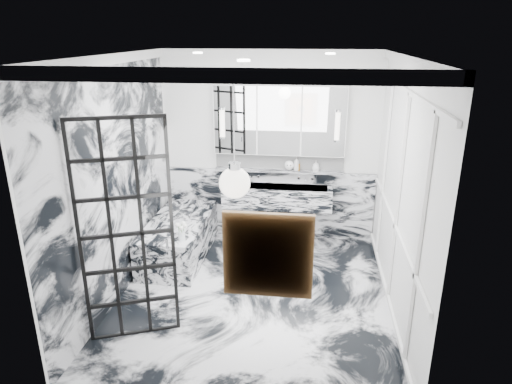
# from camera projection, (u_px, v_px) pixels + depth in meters

# --- Properties ---
(floor) EXTENTS (3.60, 3.60, 0.00)m
(floor) POSITION_uv_depth(u_px,v_px,m) (253.00, 295.00, 5.54)
(floor) COLOR silver
(floor) RESTS_ON ground
(ceiling) EXTENTS (3.60, 3.60, 0.00)m
(ceiling) POSITION_uv_depth(u_px,v_px,m) (253.00, 55.00, 4.61)
(ceiling) COLOR white
(ceiling) RESTS_ON wall_back
(wall_back) EXTENTS (3.60, 0.00, 3.60)m
(wall_back) POSITION_uv_depth(u_px,v_px,m) (269.00, 148.00, 6.76)
(wall_back) COLOR white
(wall_back) RESTS_ON floor
(wall_front) EXTENTS (3.60, 0.00, 3.60)m
(wall_front) POSITION_uv_depth(u_px,v_px,m) (221.00, 262.00, 3.39)
(wall_front) COLOR white
(wall_front) RESTS_ON floor
(wall_left) EXTENTS (0.00, 3.60, 3.60)m
(wall_left) POSITION_uv_depth(u_px,v_px,m) (116.00, 180.00, 5.27)
(wall_left) COLOR white
(wall_left) RESTS_ON floor
(wall_right) EXTENTS (0.00, 3.60, 3.60)m
(wall_right) POSITION_uv_depth(u_px,v_px,m) (401.00, 192.00, 4.88)
(wall_right) COLOR white
(wall_right) RESTS_ON floor
(marble_clad_back) EXTENTS (3.18, 0.05, 1.05)m
(marble_clad_back) POSITION_uv_depth(u_px,v_px,m) (269.00, 203.00, 7.03)
(marble_clad_back) COLOR silver
(marble_clad_back) RESTS_ON floor
(marble_clad_left) EXTENTS (0.02, 3.56, 2.68)m
(marble_clad_left) POSITION_uv_depth(u_px,v_px,m) (118.00, 185.00, 5.29)
(marble_clad_left) COLOR silver
(marble_clad_left) RESTS_ON floor
(panel_molding) EXTENTS (0.03, 3.40, 2.30)m
(panel_molding) POSITION_uv_depth(u_px,v_px,m) (398.00, 201.00, 4.92)
(panel_molding) COLOR white
(panel_molding) RESTS_ON floor
(soap_bottle_a) EXTENTS (0.08, 0.08, 0.21)m
(soap_bottle_a) POSITION_uv_depth(u_px,v_px,m) (296.00, 164.00, 6.69)
(soap_bottle_a) COLOR #8C5919
(soap_bottle_a) RESTS_ON ledge
(soap_bottle_b) EXTENTS (0.09, 0.09, 0.16)m
(soap_bottle_b) POSITION_uv_depth(u_px,v_px,m) (316.00, 166.00, 6.67)
(soap_bottle_b) COLOR #4C4C51
(soap_bottle_b) RESTS_ON ledge
(soap_bottle_c) EXTENTS (0.11, 0.11, 0.14)m
(soap_bottle_c) POSITION_uv_depth(u_px,v_px,m) (316.00, 166.00, 6.67)
(soap_bottle_c) COLOR silver
(soap_bottle_c) RESTS_ON ledge
(face_pot) EXTENTS (0.14, 0.14, 0.14)m
(face_pot) POSITION_uv_depth(u_px,v_px,m) (289.00, 165.00, 6.72)
(face_pot) COLOR white
(face_pot) RESTS_ON ledge
(amber_bottle) EXTENTS (0.04, 0.04, 0.10)m
(amber_bottle) POSITION_uv_depth(u_px,v_px,m) (298.00, 167.00, 6.71)
(amber_bottle) COLOR #8C5919
(amber_bottle) RESTS_ON ledge
(flower_vase) EXTENTS (0.09, 0.09, 0.12)m
(flower_vase) POSITION_uv_depth(u_px,v_px,m) (182.00, 236.00, 5.70)
(flower_vase) COLOR silver
(flower_vase) RESTS_ON bathtub
(crittall_door) EXTENTS (0.83, 0.36, 2.29)m
(crittall_door) POSITION_uv_depth(u_px,v_px,m) (127.00, 234.00, 4.46)
(crittall_door) COLOR black
(crittall_door) RESTS_ON floor
(artwork) EXTENTS (0.57, 0.05, 0.57)m
(artwork) POSITION_uv_depth(u_px,v_px,m) (268.00, 255.00, 3.37)
(artwork) COLOR #C35414
(artwork) RESTS_ON wall_front
(pendant_light) EXTENTS (0.26, 0.26, 0.26)m
(pendant_light) POSITION_uv_depth(u_px,v_px,m) (235.00, 183.00, 3.71)
(pendant_light) COLOR white
(pendant_light) RESTS_ON ceiling
(trough_sink) EXTENTS (1.60, 0.45, 0.30)m
(trough_sink) POSITION_uv_depth(u_px,v_px,m) (277.00, 196.00, 6.73)
(trough_sink) COLOR silver
(trough_sink) RESTS_ON wall_back
(ledge) EXTENTS (1.90, 0.14, 0.04)m
(ledge) POSITION_uv_depth(u_px,v_px,m) (279.00, 171.00, 6.78)
(ledge) COLOR silver
(ledge) RESTS_ON wall_back
(subway_tile) EXTENTS (1.90, 0.03, 0.23)m
(subway_tile) POSITION_uv_depth(u_px,v_px,m) (279.00, 161.00, 6.79)
(subway_tile) COLOR white
(subway_tile) RESTS_ON wall_back
(mirror_cabinet) EXTENTS (1.90, 0.16, 1.00)m
(mirror_cabinet) POSITION_uv_depth(u_px,v_px,m) (279.00, 121.00, 6.53)
(mirror_cabinet) COLOR white
(mirror_cabinet) RESTS_ON wall_back
(sconce_left) EXTENTS (0.07, 0.07, 0.40)m
(sconce_left) POSITION_uv_depth(u_px,v_px,m) (222.00, 123.00, 6.56)
(sconce_left) COLOR white
(sconce_left) RESTS_ON mirror_cabinet
(sconce_right) EXTENTS (0.07, 0.07, 0.40)m
(sconce_right) POSITION_uv_depth(u_px,v_px,m) (337.00, 126.00, 6.36)
(sconce_right) COLOR white
(sconce_right) RESTS_ON mirror_cabinet
(bathtub) EXTENTS (0.75, 1.65, 0.55)m
(bathtub) POSITION_uv_depth(u_px,v_px,m) (179.00, 238.00, 6.43)
(bathtub) COLOR silver
(bathtub) RESTS_ON floor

